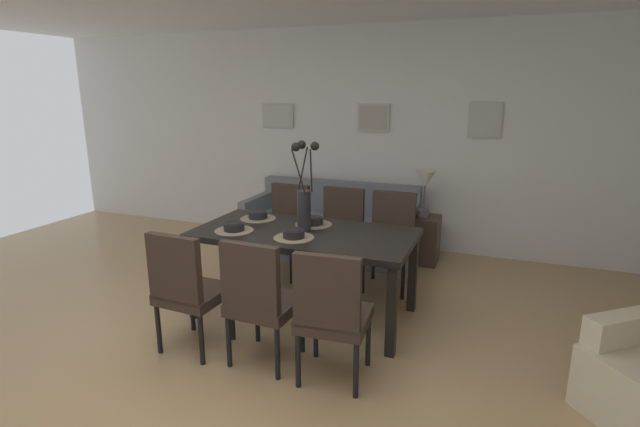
{
  "coord_description": "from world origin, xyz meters",
  "views": [
    {
      "loc": [
        1.54,
        -2.38,
        1.87
      ],
      "look_at": [
        0.05,
        1.44,
        0.81
      ],
      "focal_mm": 26.86,
      "sensor_mm": 36.0,
      "label": 1
    }
  ],
  "objects_px": {
    "side_table": "(422,239)",
    "dining_table": "(304,240)",
    "dining_chair_far_left": "(260,297)",
    "bowl_near_left": "(234,226)",
    "bowl_near_right": "(258,214)",
    "dining_chair_near_left": "(187,286)",
    "dining_chair_mid_left": "(332,311)",
    "table_lamp": "(425,183)",
    "framed_picture_center": "(373,118)",
    "dining_chair_mid_right": "(390,236)",
    "sofa": "(331,229)",
    "dining_chair_far_right": "(340,230)",
    "bowl_far_right": "(313,220)",
    "framed_picture_right": "(485,120)",
    "centerpiece_vase": "(304,198)",
    "bowl_far_left": "(294,233)",
    "dining_chair_near_right": "(286,225)",
    "framed_picture_left": "(278,116)"
  },
  "relations": [
    {
      "from": "side_table",
      "to": "framed_picture_center",
      "type": "relative_size",
      "value": 1.35
    },
    {
      "from": "bowl_near_right",
      "to": "dining_chair_near_left",
      "type": "bearing_deg",
      "value": -90.22
    },
    {
      "from": "bowl_near_left",
      "to": "dining_chair_far_right",
      "type": "bearing_deg",
      "value": 62.94
    },
    {
      "from": "dining_chair_far_left",
      "to": "bowl_far_left",
      "type": "xyz_separation_m",
      "value": [
        -0.03,
        0.63,
        0.27
      ]
    },
    {
      "from": "dining_chair_far_right",
      "to": "framed_picture_left",
      "type": "height_order",
      "value": "framed_picture_left"
    },
    {
      "from": "table_lamp",
      "to": "dining_chair_near_left",
      "type": "bearing_deg",
      "value": -116.45
    },
    {
      "from": "framed_picture_center",
      "to": "table_lamp",
      "type": "bearing_deg",
      "value": -31.26
    },
    {
      "from": "dining_chair_far_right",
      "to": "framed_picture_right",
      "type": "distance_m",
      "value": 2.02
    },
    {
      "from": "dining_chair_mid_right",
      "to": "dining_chair_near_left",
      "type": "bearing_deg",
      "value": -122.01
    },
    {
      "from": "side_table",
      "to": "table_lamp",
      "type": "distance_m",
      "value": 0.63
    },
    {
      "from": "dining_chair_far_right",
      "to": "framed_picture_right",
      "type": "height_order",
      "value": "framed_picture_right"
    },
    {
      "from": "dining_table",
      "to": "bowl_near_right",
      "type": "height_order",
      "value": "bowl_near_right"
    },
    {
      "from": "framed_picture_center",
      "to": "centerpiece_vase",
      "type": "bearing_deg",
      "value": -89.97
    },
    {
      "from": "dining_chair_mid_right",
      "to": "sofa",
      "type": "bearing_deg",
      "value": 139.33
    },
    {
      "from": "bowl_near_right",
      "to": "bowl_near_left",
      "type": "bearing_deg",
      "value": -90.0
    },
    {
      "from": "centerpiece_vase",
      "to": "framed_picture_right",
      "type": "distance_m",
      "value": 2.49
    },
    {
      "from": "dining_table",
      "to": "centerpiece_vase",
      "type": "bearing_deg",
      "value": 55.35
    },
    {
      "from": "bowl_near_right",
      "to": "dining_chair_far_right",
      "type": "bearing_deg",
      "value": 50.48
    },
    {
      "from": "table_lamp",
      "to": "framed_picture_center",
      "type": "relative_size",
      "value": 1.32
    },
    {
      "from": "side_table",
      "to": "dining_table",
      "type": "bearing_deg",
      "value": -113.22
    },
    {
      "from": "dining_table",
      "to": "dining_chair_far_left",
      "type": "distance_m",
      "value": 0.85
    },
    {
      "from": "dining_table",
      "to": "dining_chair_near_left",
      "type": "relative_size",
      "value": 1.96
    },
    {
      "from": "dining_table",
      "to": "dining_chair_far_left",
      "type": "relative_size",
      "value": 1.96
    },
    {
      "from": "dining_chair_far_right",
      "to": "bowl_near_right",
      "type": "relative_size",
      "value": 5.41
    },
    {
      "from": "dining_chair_mid_left",
      "to": "framed_picture_right",
      "type": "distance_m",
      "value": 3.2
    },
    {
      "from": "dining_chair_near_left",
      "to": "bowl_far_left",
      "type": "distance_m",
      "value": 0.9
    },
    {
      "from": "bowl_near_left",
      "to": "sofa",
      "type": "bearing_deg",
      "value": 83.75
    },
    {
      "from": "table_lamp",
      "to": "dining_chair_mid_right",
      "type": "bearing_deg",
      "value": -102.58
    },
    {
      "from": "dining_chair_near_right",
      "to": "dining_chair_near_left",
      "type": "bearing_deg",
      "value": -89.36
    },
    {
      "from": "centerpiece_vase",
      "to": "table_lamp",
      "type": "height_order",
      "value": "centerpiece_vase"
    },
    {
      "from": "dining_chair_mid_left",
      "to": "centerpiece_vase",
      "type": "height_order",
      "value": "centerpiece_vase"
    },
    {
      "from": "dining_chair_near_left",
      "to": "dining_chair_mid_left",
      "type": "xyz_separation_m",
      "value": [
        1.1,
        0.01,
        0.0
      ]
    },
    {
      "from": "dining_chair_far_left",
      "to": "dining_table",
      "type": "bearing_deg",
      "value": 91.81
    },
    {
      "from": "bowl_near_left",
      "to": "bowl_near_right",
      "type": "distance_m",
      "value": 0.41
    },
    {
      "from": "dining_chair_mid_right",
      "to": "table_lamp",
      "type": "bearing_deg",
      "value": 77.42
    },
    {
      "from": "dining_chair_mid_right",
      "to": "sofa",
      "type": "xyz_separation_m",
      "value": [
        -0.87,
        0.75,
        -0.23
      ]
    },
    {
      "from": "table_lamp",
      "to": "framed_picture_center",
      "type": "bearing_deg",
      "value": 148.74
    },
    {
      "from": "dining_chair_mid_left",
      "to": "bowl_far_right",
      "type": "relative_size",
      "value": 5.41
    },
    {
      "from": "sofa",
      "to": "dining_chair_far_left",
      "type": "bearing_deg",
      "value": -81.43
    },
    {
      "from": "dining_chair_mid_left",
      "to": "table_lamp",
      "type": "relative_size",
      "value": 1.8
    },
    {
      "from": "dining_chair_far_left",
      "to": "dining_chair_mid_left",
      "type": "height_order",
      "value": "same"
    },
    {
      "from": "bowl_near_left",
      "to": "table_lamp",
      "type": "xyz_separation_m",
      "value": [
        1.25,
        1.86,
        0.11
      ]
    },
    {
      "from": "dining_table",
      "to": "dining_chair_far_left",
      "type": "bearing_deg",
      "value": -88.19
    },
    {
      "from": "dining_table",
      "to": "dining_chair_near_right",
      "type": "bearing_deg",
      "value": 123.89
    },
    {
      "from": "dining_chair_mid_right",
      "to": "bowl_near_right",
      "type": "bearing_deg",
      "value": -148.73
    },
    {
      "from": "dining_chair_far_left",
      "to": "dining_chair_mid_right",
      "type": "distance_m",
      "value": 1.77
    },
    {
      "from": "dining_chair_mid_right",
      "to": "side_table",
      "type": "distance_m",
      "value": 0.86
    },
    {
      "from": "dining_chair_far_left",
      "to": "sofa",
      "type": "bearing_deg",
      "value": 98.57
    },
    {
      "from": "dining_table",
      "to": "centerpiece_vase",
      "type": "distance_m",
      "value": 0.36
    },
    {
      "from": "dining_chair_far_left",
      "to": "bowl_near_left",
      "type": "distance_m",
      "value": 0.89
    }
  ]
}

